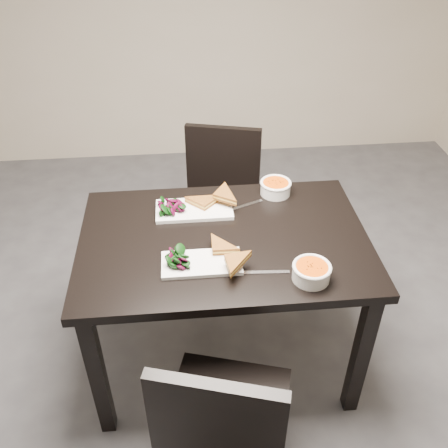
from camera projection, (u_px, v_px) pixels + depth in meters
name	position (u px, v px, depth m)	size (l,w,h in m)	color
ground	(135.00, 428.00, 2.18)	(5.00, 5.00, 0.00)	#47474C
table	(224.00, 256.00, 2.12)	(1.20, 0.80, 0.75)	black
chair_near	(223.00, 422.00, 1.68)	(0.52, 0.52, 0.85)	black
chair_far	(220.00, 195.00, 2.80)	(0.51, 0.51, 0.85)	black
plate_near	(202.00, 263.00, 1.92)	(0.31, 0.15, 0.02)	white
sandwich_near	(218.00, 253.00, 1.92)	(0.15, 0.12, 0.05)	#A96323
salad_near	(175.00, 259.00, 1.89)	(0.10, 0.09, 0.04)	black
soup_bowl_near	(311.00, 271.00, 1.84)	(0.15, 0.15, 0.07)	white
cutlery_near	(266.00, 272.00, 1.88)	(0.18, 0.02, 0.00)	silver
plate_far	(194.00, 210.00, 2.21)	(0.34, 0.17, 0.02)	white
sandwich_far	(209.00, 204.00, 2.18)	(0.17, 0.13, 0.06)	#A96323
salad_far	(171.00, 205.00, 2.18)	(0.11, 0.10, 0.05)	black
soup_bowl_far	(276.00, 187.00, 2.30)	(0.15, 0.15, 0.07)	white
cutlery_far	(245.00, 206.00, 2.24)	(0.18, 0.02, 0.00)	silver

